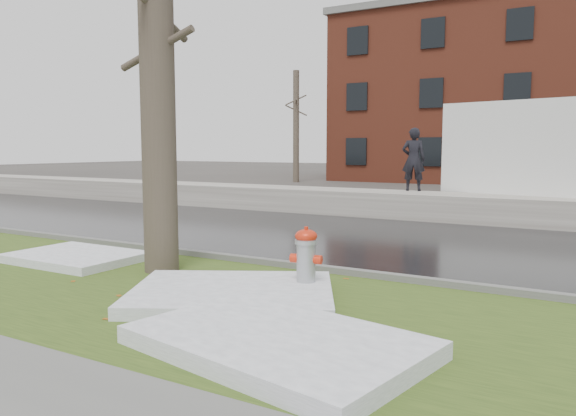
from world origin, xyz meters
The scene contains 15 objects.
ground centered at (0.00, 0.00, 0.00)m, with size 120.00×120.00×0.00m, color #47423D.
verge centered at (0.00, -1.25, 0.02)m, with size 60.00×4.50×0.04m, color #2E4517.
road centered at (0.00, 4.50, 0.01)m, with size 60.00×7.00×0.03m, color black.
parking_lot centered at (0.00, 13.00, 0.01)m, with size 60.00×9.00×0.03m, color slate.
curb centered at (0.00, 1.00, 0.07)m, with size 60.00×0.15×0.14m, color slate.
snowbank centered at (0.00, 8.70, 0.38)m, with size 60.00×1.60×0.75m, color beige.
brick_building centered at (2.00, 30.00, 5.00)m, with size 26.00×12.00×10.00m, color brown.
bg_tree_left centered at (-12.00, 22.00, 3.33)m, with size 1.40×1.62×6.50m.
bg_tree_center centered at (-6.00, 26.00, 3.33)m, with size 1.40×1.62×6.50m.
fire_hydrant centered at (0.69, -0.31, 0.53)m, with size 0.46×0.41×0.92m.
tree centered at (-2.00, -0.26, 3.48)m, with size 1.42×1.69×6.84m.
worker centered at (-0.88, 9.30, 1.68)m, with size 0.68×0.45×1.87m, color black.
snow_patch_near centered at (0.01, -1.08, 0.12)m, with size 2.60×2.00×0.16m, color white.
snow_patch_far centered at (-3.87, -0.41, 0.11)m, with size 2.20×1.60×0.14m, color white.
snow_patch_side centered at (1.50, -2.40, 0.13)m, with size 2.80×1.80×0.18m, color white.
Camera 1 is at (4.26, -6.96, 2.03)m, focal length 35.00 mm.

